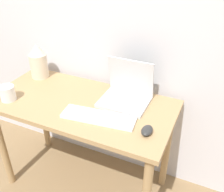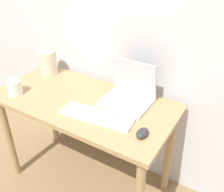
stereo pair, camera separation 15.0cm
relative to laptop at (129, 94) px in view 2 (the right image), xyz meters
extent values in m
cube|color=silver|center=(-0.25, 0.21, 0.47)|extent=(6.00, 0.05, 2.50)
cube|color=tan|center=(-0.25, -0.14, -0.07)|extent=(1.16, 0.57, 0.03)
cylinder|color=tan|center=(-0.77, -0.37, -0.43)|extent=(0.05, 0.05, 0.70)
cylinder|color=tan|center=(-0.77, 0.09, -0.43)|extent=(0.05, 0.05, 0.70)
cylinder|color=tan|center=(0.28, 0.09, -0.43)|extent=(0.05, 0.05, 0.70)
cube|color=silver|center=(0.00, -0.03, -0.05)|extent=(0.29, 0.24, 0.02)
cube|color=#B7B7BC|center=(0.00, -0.05, -0.03)|extent=(0.24, 0.13, 0.00)
cube|color=silver|center=(0.00, 0.06, 0.08)|extent=(0.29, 0.05, 0.24)
cube|color=black|center=(0.00, 0.07, 0.08)|extent=(0.26, 0.04, 0.20)
cube|color=white|center=(-0.07, -0.24, -0.05)|extent=(0.43, 0.17, 0.02)
cube|color=silver|center=(-0.07, -0.24, -0.04)|extent=(0.40, 0.14, 0.00)
ellipsoid|color=#2D2D2D|center=(0.22, -0.25, -0.04)|extent=(0.06, 0.09, 0.04)
cylinder|color=beige|center=(-0.69, 0.04, 0.03)|extent=(0.13, 0.13, 0.17)
cone|color=beige|center=(-0.69, 0.04, 0.15)|extent=(0.12, 0.12, 0.07)
cylinder|color=white|center=(-0.68, -0.30, -0.01)|extent=(0.09, 0.09, 0.09)
camera|label=1|loc=(0.49, -1.30, 0.83)|focal=42.00mm
camera|label=2|loc=(0.62, -1.23, 0.83)|focal=42.00mm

